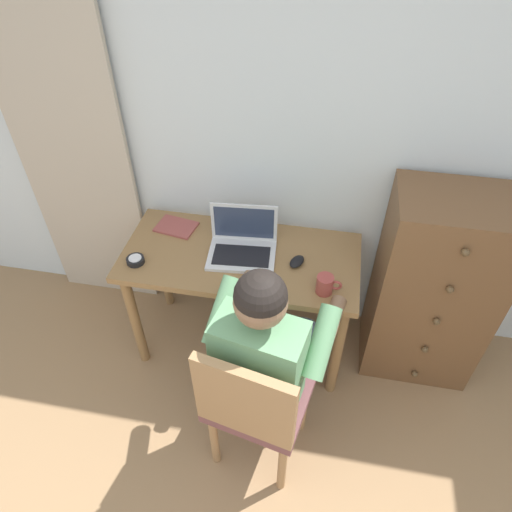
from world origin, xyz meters
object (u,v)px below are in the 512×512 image
at_px(chair, 255,403).
at_px(laptop, 243,244).
at_px(desk, 241,270).
at_px(computer_mouse, 297,262).
at_px(dresser, 432,289).
at_px(desk_clock, 135,260).
at_px(notebook_pad, 176,227).
at_px(person_seated, 269,345).
at_px(coffee_mug, 325,285).

bearing_deg(chair, laptop, 105.54).
height_order(desk, computer_mouse, computer_mouse).
height_order(chair, laptop, laptop).
bearing_deg(dresser, desk, -174.74).
height_order(chair, desk_clock, chair).
distance_m(computer_mouse, notebook_pad, 0.70).
relative_size(desk, chair, 1.36).
distance_m(person_seated, notebook_pad, 0.91).
bearing_deg(computer_mouse, desk_clock, -146.85).
bearing_deg(desk, coffee_mug, -21.81).
xyz_separation_m(person_seated, computer_mouse, (0.06, 0.49, 0.05)).
relative_size(dresser, chair, 1.27).
distance_m(dresser, person_seated, 0.98).
height_order(person_seated, laptop, person_seated).
bearing_deg(notebook_pad, person_seated, -36.51).
relative_size(dresser, laptop, 3.15).
relative_size(notebook_pad, coffee_mug, 1.75).
distance_m(desk, desk_clock, 0.54).
distance_m(desk, chair, 0.72).
xyz_separation_m(chair, laptop, (-0.20, 0.71, 0.27)).
relative_size(laptop, computer_mouse, 3.61).
distance_m(dresser, desk_clock, 1.53).
bearing_deg(chair, coffee_mug, 64.68).
height_order(dresser, notebook_pad, dresser).
relative_size(desk, coffee_mug, 10.14).
height_order(dresser, chair, dresser).
distance_m(desk_clock, coffee_mug, 0.95).
bearing_deg(dresser, coffee_mug, -154.18).
relative_size(person_seated, coffee_mug, 10.12).
bearing_deg(computer_mouse, desk, -159.28).
bearing_deg(desk, notebook_pad, 158.91).
xyz_separation_m(computer_mouse, notebook_pad, (-0.68, 0.16, -0.01)).
bearing_deg(desk_clock, dresser, 9.20).
height_order(desk, laptop, laptop).
bearing_deg(computer_mouse, person_seated, -73.35).
relative_size(person_seated, laptop, 3.36).
bearing_deg(notebook_pad, computer_mouse, -3.86).
bearing_deg(dresser, person_seated, -142.15).
bearing_deg(desk, laptop, 78.13).
bearing_deg(person_seated, desk_clock, 154.73).
height_order(person_seated, computer_mouse, person_seated).
bearing_deg(laptop, coffee_mug, -25.16).
distance_m(desk, person_seated, 0.56).
xyz_separation_m(desk_clock, notebook_pad, (0.11, 0.30, -0.01)).
bearing_deg(desk, person_seated, -64.90).
xyz_separation_m(laptop, desk_clock, (-0.51, -0.18, -0.04)).
bearing_deg(person_seated, chair, -99.87).
relative_size(desk, notebook_pad, 5.79).
distance_m(desk, computer_mouse, 0.32).
height_order(desk, desk_clock, desk_clock).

